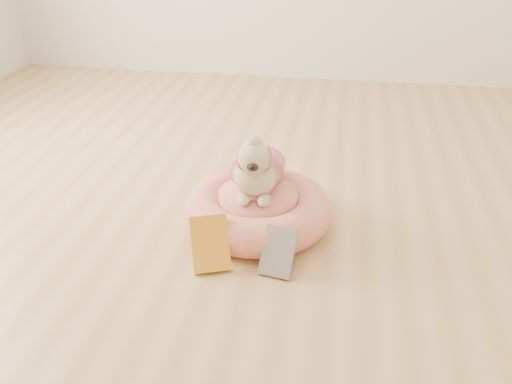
% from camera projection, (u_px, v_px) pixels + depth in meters
% --- Properties ---
extents(floor, '(4.50, 4.50, 0.00)m').
position_uv_depth(floor, '(195.00, 229.00, 2.38)').
color(floor, tan).
rests_on(floor, ground).
extents(pet_bed, '(0.61, 0.61, 0.16)m').
position_uv_depth(pet_bed, '(258.00, 210.00, 2.37)').
color(pet_bed, '#D07351').
rests_on(pet_bed, floor).
extents(dog, '(0.30, 0.41, 0.29)m').
position_uv_depth(dog, '(257.00, 157.00, 2.29)').
color(dog, brown).
rests_on(dog, pet_bed).
extents(book_yellow, '(0.18, 0.18, 0.19)m').
position_uv_depth(book_yellow, '(210.00, 244.00, 2.11)').
color(book_yellow, yellow).
rests_on(book_yellow, floor).
extents(book_white, '(0.14, 0.14, 0.16)m').
position_uv_depth(book_white, '(278.00, 252.00, 2.09)').
color(book_white, silver).
rests_on(book_white, floor).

